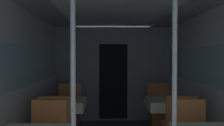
{
  "coord_description": "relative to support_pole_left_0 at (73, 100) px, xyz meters",
  "views": [
    {
      "loc": [
        -0.17,
        -1.49,
        1.47
      ],
      "look_at": [
        -0.07,
        2.62,
        1.35
      ],
      "focal_mm": 40.0,
      "sensor_mm": 36.0,
      "label": 1
    }
  ],
  "objects": [
    {
      "name": "ceiling_panel",
      "position": [
        0.48,
        1.1,
        1.1
      ],
      "size": [
        2.63,
        6.68,
        0.07
      ],
      "color": "white",
      "rests_on": "wall_left"
    },
    {
      "name": "chair_right_far_1",
      "position": [
        1.35,
        2.45,
        -0.76
      ],
      "size": [
        0.43,
        0.43,
        0.92
      ],
      "rotation": [
        0.0,
        0.0,
        3.14
      ],
      "color": "#9C5B31",
      "rests_on": "ground_plane"
    },
    {
      "name": "chair_left_far_1",
      "position": [
        -0.4,
        2.45,
        -0.76
      ],
      "size": [
        0.43,
        0.43,
        0.92
      ],
      "rotation": [
        0.0,
        0.0,
        3.14
      ],
      "color": "#9C5B31",
      "rests_on": "ground_plane"
    },
    {
      "name": "wall_left",
      "position": [
        -0.84,
        1.1,
        0.03
      ],
      "size": [
        0.05,
        6.68,
        2.11
      ],
      "color": "silver",
      "rests_on": "ground_plane"
    },
    {
      "name": "wall_right",
      "position": [
        1.79,
        1.1,
        0.03
      ],
      "size": [
        0.05,
        6.68,
        2.11
      ],
      "color": "silver",
      "rests_on": "ground_plane"
    },
    {
      "name": "dining_table_left_1",
      "position": [
        -0.4,
        1.84,
        -0.43
      ],
      "size": [
        0.71,
        0.71,
        0.74
      ],
      "color": "#4C4C51",
      "rests_on": "ground_plane"
    },
    {
      "name": "bulkhead_far",
      "position": [
        0.48,
        3.33,
        -0.0
      ],
      "size": [
        2.58,
        0.09,
        2.11
      ],
      "color": "slate",
      "rests_on": "ground_plane"
    },
    {
      "name": "dining_table_right_1",
      "position": [
        1.35,
        1.84,
        -0.43
      ],
      "size": [
        0.71,
        0.71,
        0.74
      ],
      "color": "#4C4C51",
      "rests_on": "ground_plane"
    },
    {
      "name": "support_pole_right_0",
      "position": [
        0.95,
        0.0,
        0.0
      ],
      "size": [
        0.05,
        0.05,
        2.11
      ],
      "color": "silver",
      "rests_on": "ground_plane"
    },
    {
      "name": "support_pole_left_0",
      "position": [
        0.0,
        0.0,
        0.0
      ],
      "size": [
        0.05,
        0.05,
        2.11
      ],
      "color": "silver",
      "rests_on": "ground_plane"
    }
  ]
}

